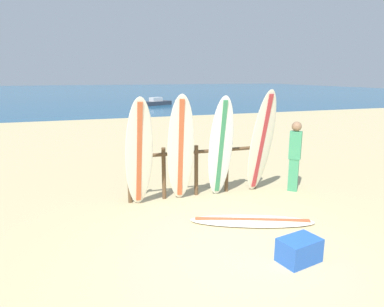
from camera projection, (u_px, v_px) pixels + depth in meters
The scene contains 11 objects.
ground_plane at pixel (239, 260), 5.11m from camera, with size 120.00×120.00×0.00m, color #CCB784.
ocean_water at pixel (88, 91), 58.60m from camera, with size 120.00×80.00×0.01m, color #1E5984.
surfboard_rack at pixel (196, 165), 7.73m from camera, with size 3.14×0.09×1.17m.
surfboard_leaning_far_left at pixel (139, 154), 6.80m from camera, with size 0.56×0.71×2.33m.
surfboard_leaning_left at pixel (181, 150), 7.11m from camera, with size 0.68×0.81×2.37m.
surfboard_leaning_center_left at pixel (221, 148), 7.45m from camera, with size 0.58×0.60×2.31m.
surfboard_leaning_center at pixel (261, 143), 7.68m from camera, with size 0.58×0.71×2.43m.
surfboard_lying_on_sand at pixel (252, 221), 6.38m from camera, with size 2.37×1.37×0.08m.
beachgoer_standing at pixel (295, 153), 7.96m from camera, with size 0.31×0.30×1.67m.
small_boat_offshore at pixel (156, 102), 31.44m from camera, with size 3.15×2.18×0.71m.
cooler_box at pixel (299, 250), 5.03m from camera, with size 0.60×0.40×0.36m, color blue.
Camera 1 is at (-2.15, -4.14, 2.70)m, focal length 31.83 mm.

